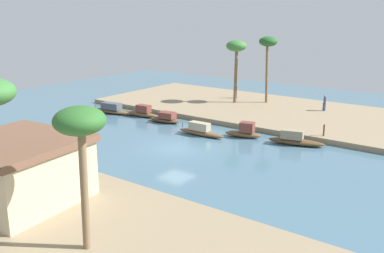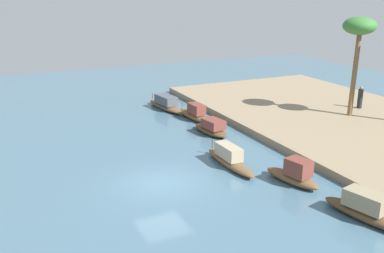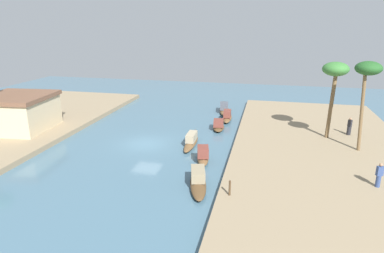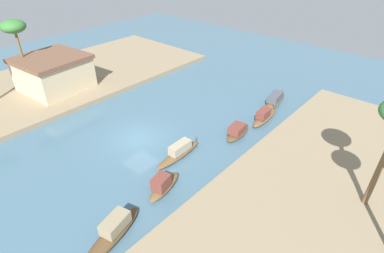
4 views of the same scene
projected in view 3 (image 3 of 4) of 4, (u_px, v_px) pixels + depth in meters
The scene contains 15 objects.
river_water at pixel (146, 144), 31.60m from camera, with size 69.83×69.83×0.00m, color #476B7F.
riverbank_left at pixel (325, 156), 28.10m from camera, with size 38.03×15.41×0.47m, color #937F60.
riverbank_right at pixel (2, 130), 34.95m from camera, with size 38.03×15.41×0.47m, color #937F60.
sampan_with_tall_canopy at pixel (219, 126), 35.79m from camera, with size 3.47×1.58×1.07m.
sampan_with_red_awning at pixel (203, 156), 27.45m from camera, with size 3.41×1.64×1.38m.
sampan_open_hull at pixel (198, 181), 23.20m from camera, with size 4.75×2.17×1.24m.
sampan_downstream_large at pixel (191, 141), 31.07m from camera, with size 4.69×0.99×1.17m.
sampan_foreground at pixel (227, 116), 39.14m from camera, with size 4.32×1.24×1.26m.
sampan_upstream_small at pixel (224, 109), 42.66m from camera, with size 5.19×1.76×1.17m.
person_on_near_bank at pixel (379, 176), 22.10m from camera, with size 0.39×0.48×1.70m.
person_by_mooring at pixel (349, 128), 32.48m from camera, with size 0.54×0.54×1.74m.
mooring_post at pixel (230, 188), 21.09m from camera, with size 0.14×0.14×1.00m, color #4C3823.
palm_tree_left_near at pixel (368, 73), 26.83m from camera, with size 2.06×2.06×7.55m.
palm_tree_left_far at pixel (335, 73), 30.15m from camera, with size 2.32×2.32×7.13m.
riverside_building at pixel (18, 112), 34.03m from camera, with size 7.05×6.95×3.54m.
Camera 3 is at (-27.95, -10.93, 10.93)m, focal length 31.34 mm.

